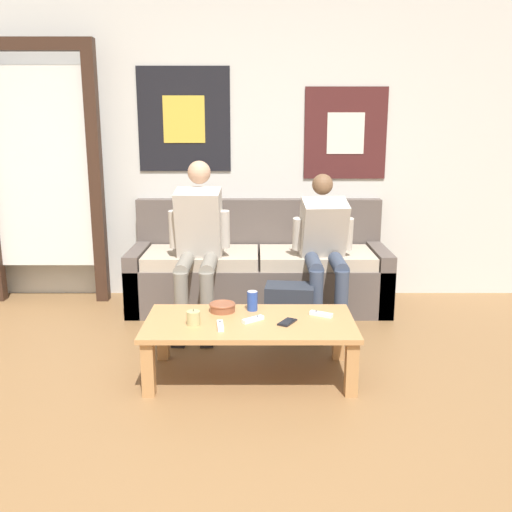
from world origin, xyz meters
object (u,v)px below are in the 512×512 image
object	(u,v)px
ceramic_bowl	(223,307)
cell_phone	(288,322)
couch	(260,272)
game_controller_near_left	(221,326)
drink_can_blue	(253,301)
game_controller_far_center	(254,319)
backpack	(290,313)
coffee_table	(251,329)
game_controller_near_right	(322,314)
pillar_candle	(194,318)
person_seated_teen	(325,245)
person_seated_adult	(199,239)

from	to	relation	value
ceramic_bowl	cell_phone	xyz separation A→B (m)	(0.39, -0.21, -0.03)
couch	game_controller_near_left	xyz separation A→B (m)	(-0.23, -1.50, 0.08)
couch	drink_can_blue	xyz separation A→B (m)	(-0.05, -1.18, 0.13)
drink_can_blue	game_controller_far_center	distance (m)	0.21
game_controller_near_left	backpack	bearing A→B (deg)	59.65
coffee_table	game_controller_near_right	distance (m)	0.44
pillar_candle	game_controller_near_left	size ratio (longest dim) A/B	0.64
couch	drink_can_blue	distance (m)	1.19
ceramic_bowl	game_controller_far_center	size ratio (longest dim) A/B	1.23
drink_can_blue	cell_phone	xyz separation A→B (m)	(0.21, -0.23, -0.06)
person_seated_teen	ceramic_bowl	bearing A→B (deg)	-131.39
couch	game_controller_near_left	bearing A→B (deg)	-98.69
drink_can_blue	couch	bearing A→B (deg)	87.74
game_controller_near_right	game_controller_near_left	bearing A→B (deg)	-161.32
coffee_table	game_controller_near_right	world-z (taller)	game_controller_near_right
couch	ceramic_bowl	xyz separation A→B (m)	(-0.23, -1.21, 0.10)
coffee_table	person_seated_adult	size ratio (longest dim) A/B	1.02
person_seated_teen	person_seated_adult	bearing A→B (deg)	-179.13
ceramic_bowl	cell_phone	bearing A→B (deg)	-28.22
coffee_table	game_controller_far_center	xyz separation A→B (m)	(0.02, -0.01, 0.06)
cell_phone	ceramic_bowl	bearing A→B (deg)	151.78
person_seated_teen	game_controller_near_left	world-z (taller)	person_seated_teen
game_controller_near_right	person_seated_adult	bearing A→B (deg)	132.86
person_seated_teen	game_controller_near_right	bearing A→B (deg)	-97.52
person_seated_teen	backpack	world-z (taller)	person_seated_teen
backpack	ceramic_bowl	distance (m)	0.67
person_seated_adult	ceramic_bowl	distance (m)	0.88
backpack	drink_can_blue	world-z (taller)	drink_can_blue
coffee_table	backpack	size ratio (longest dim) A/B	3.25
person_seated_adult	pillar_candle	size ratio (longest dim) A/B	13.05
game_controller_near_right	game_controller_far_center	world-z (taller)	same
pillar_candle	drink_can_blue	distance (m)	0.43
person_seated_teen	backpack	bearing A→B (deg)	-127.90
game_controller_near_right	cell_phone	bearing A→B (deg)	-149.75
cell_phone	coffee_table	bearing A→B (deg)	169.45
person_seated_adult	pillar_candle	xyz separation A→B (m)	(0.07, -1.05, -0.26)
person_seated_teen	backpack	xyz separation A→B (m)	(-0.28, -0.36, -0.42)
person_seated_adult	ceramic_bowl	size ratio (longest dim) A/B	7.38
game_controller_near_right	couch	bearing A→B (deg)	106.09
coffee_table	pillar_candle	distance (m)	0.35
drink_can_blue	person_seated_teen	bearing A→B (deg)	56.02
game_controller_near_left	pillar_candle	bearing A→B (deg)	161.33
game_controller_far_center	drink_can_blue	bearing A→B (deg)	91.60
person_seated_teen	drink_can_blue	distance (m)	0.98
pillar_candle	drink_can_blue	world-z (taller)	drink_can_blue
game_controller_near_left	ceramic_bowl	bearing A→B (deg)	90.81
ceramic_bowl	person_seated_adult	bearing A→B (deg)	105.60
person_seated_adult	drink_can_blue	bearing A→B (deg)	-62.35
person_seated_teen	drink_can_blue	world-z (taller)	person_seated_teen
drink_can_blue	game_controller_near_left	bearing A→B (deg)	-120.16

